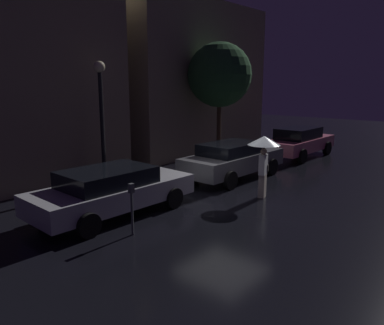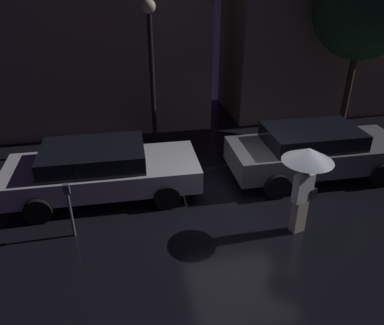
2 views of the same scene
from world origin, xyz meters
name	(u,v)px [view 1 (image 1 of 2)]	position (x,y,z in m)	size (l,w,h in m)	color
ground_plane	(223,198)	(0.00, 0.00, 0.00)	(60.00, 60.00, 0.00)	black
building_facade_left	(3,37)	(-3.56, 6.50, 5.05)	(8.01, 3.00, 10.11)	gray
building_facade_right	(193,79)	(6.02, 6.50, 3.78)	(9.06, 3.00, 7.55)	gray
parked_car_silver	(112,190)	(-3.18, 1.44, 0.70)	(4.64, 2.04, 1.31)	#B7B7BF
parked_car_grey	(233,159)	(2.35, 1.31, 0.74)	(4.59, 1.95, 1.38)	slate
parked_car_pink	(299,141)	(8.03, 1.33, 0.77)	(4.67, 1.88, 1.45)	#DB6684
pedestrian_with_umbrella	(264,149)	(0.92, -0.85, 1.57)	(1.01, 1.01, 1.97)	beige
parking_meter	(132,203)	(-3.77, -0.10, 0.78)	(0.12, 0.10, 1.27)	#4C5154
street_lamp_near	(101,105)	(-1.60, 3.99, 2.84)	(0.38, 0.38, 4.29)	black
street_tree	(220,75)	(4.61, 3.71, 3.93)	(2.89, 2.89, 5.39)	#473323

